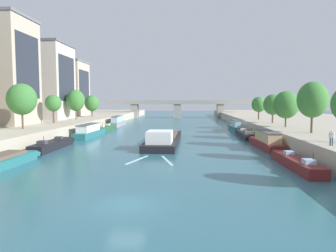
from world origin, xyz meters
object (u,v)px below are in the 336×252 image
at_px(moored_boat_left_downstream, 89,131).
at_px(moored_boat_left_second, 118,122).
at_px(moored_boat_right_downstream, 266,141).
at_px(tree_left_midway, 92,103).
at_px(moored_boat_right_gap_after, 296,163).
at_px(tree_right_midway, 259,104).
at_px(moored_boat_left_far, 53,145).
at_px(tree_right_far, 273,105).
at_px(tree_left_past_mid, 53,103).
at_px(tree_right_by_lamp, 286,105).
at_px(moored_boat_right_midway, 235,126).
at_px(tree_left_nearest, 22,99).
at_px(tree_right_end_of_row, 313,100).
at_px(tree_left_third, 76,100).
at_px(moored_boat_right_lone, 246,134).
at_px(barge_midriver, 164,139).
at_px(person_on_quay, 332,137).
at_px(bridge_far, 177,107).
at_px(moored_boat_left_upstream, 106,128).

relative_size(moored_boat_left_downstream, moored_boat_left_second, 1.09).
bearing_deg(moored_boat_right_downstream, tree_left_midway, 133.15).
relative_size(moored_boat_right_gap_after, tree_right_midway, 2.09).
distance_m(moored_boat_left_far, tree_right_far, 44.29).
relative_size(tree_left_past_mid, tree_right_by_lamp, 0.92).
bearing_deg(tree_right_far, tree_left_past_mid, -175.50).
bearing_deg(moored_boat_left_downstream, moored_boat_right_gap_after, -41.46).
bearing_deg(tree_right_by_lamp, tree_right_far, 87.63).
height_order(moored_boat_right_gap_after, moored_boat_right_midway, moored_boat_right_midway).
distance_m(moored_boat_right_gap_after, tree_right_far, 34.79).
relative_size(moored_boat_left_downstream, tree_left_nearest, 1.82).
distance_m(moored_boat_left_far, tree_right_end_of_row, 38.50).
relative_size(moored_boat_left_far, moored_boat_right_downstream, 0.98).
xyz_separation_m(moored_boat_right_midway, tree_left_third, (-39.32, 1.67, 6.11)).
distance_m(moored_boat_right_lone, tree_right_far, 10.07).
bearing_deg(barge_midriver, tree_left_past_mid, 153.35).
relative_size(moored_boat_left_downstream, person_on_quay, 8.44).
bearing_deg(bridge_far, barge_midriver, -89.76).
distance_m(tree_left_nearest, tree_right_midway, 53.49).
height_order(moored_boat_left_far, tree_left_past_mid, tree_left_past_mid).
distance_m(tree_left_nearest, tree_right_far, 48.31).
bearing_deg(moored_boat_left_second, tree_right_far, -27.29).
distance_m(moored_boat_left_second, tree_left_midway, 10.20).
xyz_separation_m(moored_boat_right_gap_after, tree_left_midway, (-39.18, 56.14, 5.80)).
bearing_deg(tree_left_past_mid, tree_left_third, 90.38).
distance_m(tree_left_third, tree_left_midway, 12.68).
distance_m(moored_boat_right_gap_after, person_on_quay, 4.46).
distance_m(moored_boat_right_lone, tree_left_past_mid, 39.78).
relative_size(moored_boat_right_gap_after, moored_boat_right_lone, 0.87).
height_order(tree_left_past_mid, person_on_quay, tree_left_past_mid).
bearing_deg(tree_left_midway, moored_boat_left_downstream, -73.95).
bearing_deg(moored_boat_left_downstream, tree_right_far, 9.78).
bearing_deg(moored_boat_left_downstream, person_on_quay, -38.59).
bearing_deg(tree_left_nearest, bridge_far, 73.79).
height_order(moored_boat_right_downstream, moored_boat_right_lone, moored_boat_right_downstream).
distance_m(tree_left_past_mid, tree_right_midway, 48.10).
height_order(tree_left_midway, tree_right_end_of_row, tree_right_end_of_row).
relative_size(moored_boat_right_midway, tree_left_midway, 1.67).
height_order(moored_boat_right_lone, tree_left_past_mid, tree_left_past_mid).
xyz_separation_m(moored_boat_right_gap_after, moored_boat_right_downstream, (0.34, 13.99, 0.52)).
bearing_deg(moored_boat_left_second, tree_left_past_mid, -110.00).
bearing_deg(tree_right_far, tree_left_midway, 153.81).
height_order(tree_right_end_of_row, tree_right_far, tree_right_end_of_row).
distance_m(moored_boat_left_downstream, tree_right_far, 38.22).
bearing_deg(person_on_quay, tree_right_by_lamp, 83.86).
bearing_deg(moored_boat_right_downstream, tree_right_by_lamp, 59.15).
bearing_deg(tree_left_third, tree_right_end_of_row, -33.54).
height_order(moored_boat_left_downstream, tree_left_past_mid, tree_left_past_mid).
height_order(moored_boat_left_upstream, tree_left_third, tree_left_third).
bearing_deg(moored_boat_left_second, tree_right_by_lamp, -38.60).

